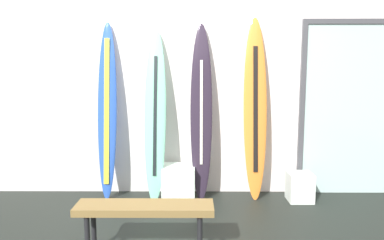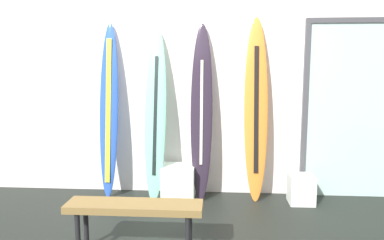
{
  "view_description": "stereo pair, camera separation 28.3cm",
  "coord_description": "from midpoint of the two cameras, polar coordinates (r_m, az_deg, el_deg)",
  "views": [
    {
      "loc": [
        0.07,
        -3.45,
        1.58
      ],
      "look_at": [
        0.05,
        0.95,
        0.96
      ],
      "focal_mm": 35.38,
      "sensor_mm": 36.0,
      "label": 1
    },
    {
      "loc": [
        0.36,
        -3.44,
        1.58
      ],
      "look_at": [
        0.05,
        0.95,
        0.96
      ],
      "focal_mm": 35.38,
      "sensor_mm": 36.0,
      "label": 2
    }
  ],
  "objects": [
    {
      "name": "ground",
      "position": [
        3.81,
        0.43,
        -16.84
      ],
      "size": [
        8.0,
        8.0,
        0.04
      ],
      "primitive_type": "cube",
      "color": "black"
    },
    {
      "name": "wall_back",
      "position": [
        4.75,
        1.43,
        5.88
      ],
      "size": [
        7.2,
        0.2,
        2.8
      ],
      "primitive_type": "cube",
      "color": "silver",
      "rests_on": "ground"
    },
    {
      "name": "surfboard_cobalt",
      "position": [
        4.64,
        -10.71,
        1.23
      ],
      "size": [
        0.24,
        0.35,
        2.11
      ],
      "color": "blue",
      "rests_on": "ground"
    },
    {
      "name": "surfboard_seafoam",
      "position": [
        4.47,
        -3.7,
        0.72
      ],
      "size": [
        0.27,
        0.47,
        2.02
      ],
      "color": "#7CCAAA",
      "rests_on": "ground"
    },
    {
      "name": "surfboard_charcoal",
      "position": [
        4.47,
        3.26,
        0.95
      ],
      "size": [
        0.26,
        0.34,
        2.09
      ],
      "color": "#291F2E",
      "rests_on": "ground"
    },
    {
      "name": "surfboard_sunset",
      "position": [
        4.52,
        11.4,
        1.36
      ],
      "size": [
        0.29,
        0.33,
        2.16
      ],
      "color": "orange",
      "rests_on": "ground"
    },
    {
      "name": "display_block_left",
      "position": [
        4.68,
        17.84,
        -9.9
      ],
      "size": [
        0.29,
        0.29,
        0.34
      ],
      "color": "silver",
      "rests_on": "ground"
    },
    {
      "name": "display_block_center",
      "position": [
        4.6,
        -0.25,
        -9.39
      ],
      "size": [
        0.39,
        0.39,
        0.41
      ],
      "color": "white",
      "rests_on": "ground"
    },
    {
      "name": "glass_door",
      "position": [
        4.96,
        24.52,
        1.83
      ],
      "size": [
        1.17,
        0.06,
        2.14
      ],
      "color": "silver",
      "rests_on": "ground"
    },
    {
      "name": "bench",
      "position": [
        3.26,
        -6.16,
        -13.36
      ],
      "size": [
        1.14,
        0.28,
        0.45
      ],
      "color": "olive",
      "rests_on": "ground"
    }
  ]
}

